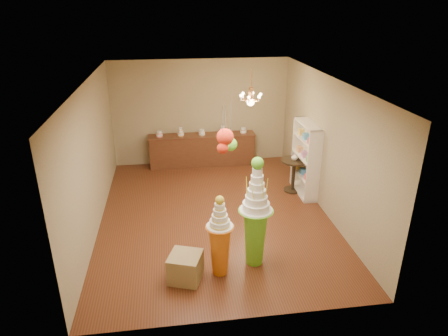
{
  "coord_description": "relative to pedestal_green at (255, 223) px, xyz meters",
  "views": [
    {
      "loc": [
        -0.89,
        -7.86,
        4.47
      ],
      "look_at": [
        0.22,
        0.0,
        1.12
      ],
      "focal_mm": 32.0,
      "sensor_mm": 36.0,
      "label": 1
    }
  ],
  "objects": [
    {
      "name": "pom_green_mid",
      "position": [
        -0.39,
        0.42,
        1.36
      ],
      "size": [
        0.23,
        0.23,
        0.94
      ],
      "color": "#3E352D",
      "rests_on": "ceiling"
    },
    {
      "name": "ceiling",
      "position": [
        -0.52,
        1.88,
        2.18
      ],
      "size": [
        6.5,
        6.5,
        0.0
      ],
      "primitive_type": "plane",
      "rotation": [
        3.14,
        0.0,
        0.0
      ],
      "color": "white",
      "rests_on": "ground"
    },
    {
      "name": "wall_left",
      "position": [
        -3.02,
        1.88,
        0.68
      ],
      "size": [
        0.04,
        6.5,
        3.0
      ],
      "primitive_type": "cube",
      "color": "#9B8C69",
      "rests_on": "ground"
    },
    {
      "name": "shelving_unit",
      "position": [
        1.82,
        2.68,
        0.08
      ],
      "size": [
        0.33,
        1.2,
        1.8
      ],
      "color": "white",
      "rests_on": "floor"
    },
    {
      "name": "burlap_riser",
      "position": [
        -1.27,
        -0.3,
        -0.58
      ],
      "size": [
        0.67,
        0.67,
        0.48
      ],
      "primitive_type": "cube",
      "rotation": [
        0.0,
        0.0,
        -0.34
      ],
      "color": "#978052",
      "rests_on": "floor"
    },
    {
      "name": "round_table",
      "position": [
        1.58,
        2.8,
        -0.28
      ],
      "size": [
        0.66,
        0.66,
        0.84
      ],
      "rotation": [
        0.0,
        0.0,
        -0.02
      ],
      "color": "black",
      "rests_on": "floor"
    },
    {
      "name": "wall_front",
      "position": [
        -0.52,
        -1.37,
        0.68
      ],
      "size": [
        5.0,
        0.04,
        3.0
      ],
      "primitive_type": "cube",
      "color": "#9B8C69",
      "rests_on": "ground"
    },
    {
      "name": "chandelier",
      "position": [
        0.51,
        3.09,
        1.48
      ],
      "size": [
        0.64,
        0.64,
        0.85
      ],
      "rotation": [
        0.0,
        0.0,
        0.14
      ],
      "color": "#D58A4B",
      "rests_on": "ceiling"
    },
    {
      "name": "pedestal_green",
      "position": [
        0.0,
        0.0,
        0.0
      ],
      "size": [
        0.63,
        0.63,
        2.08
      ],
      "rotation": [
        0.0,
        0.0,
        -0.08
      ],
      "color": "#65C12B",
      "rests_on": "floor"
    },
    {
      "name": "pedestal_orange",
      "position": [
        -0.66,
        -0.21,
        -0.22
      ],
      "size": [
        0.56,
        0.56,
        1.52
      ],
      "rotation": [
        0.0,
        0.0,
        0.26
      ],
      "color": "orange",
      "rests_on": "floor"
    },
    {
      "name": "wall_back",
      "position": [
        -0.52,
        5.13,
        0.68
      ],
      "size": [
        5.0,
        0.04,
        3.0
      ],
      "primitive_type": "cube",
      "color": "#9B8C69",
      "rests_on": "ground"
    },
    {
      "name": "pom_red_right",
      "position": [
        -0.6,
        -0.15,
        1.5
      ],
      "size": [
        0.18,
        0.18,
        0.77
      ],
      "color": "#3E352D",
      "rests_on": "ceiling"
    },
    {
      "name": "wall_right",
      "position": [
        1.98,
        1.88,
        0.68
      ],
      "size": [
        0.04,
        6.5,
        3.0
      ],
      "primitive_type": "cube",
      "color": "#9B8C69",
      "rests_on": "ground"
    },
    {
      "name": "sideboard",
      "position": [
        -0.52,
        4.85,
        -0.35
      ],
      "size": [
        3.04,
        0.54,
        1.16
      ],
      "color": "#512B19",
      "rests_on": "floor"
    },
    {
      "name": "vase",
      "position": [
        1.58,
        2.8,
        0.1
      ],
      "size": [
        0.19,
        0.19,
        0.17
      ],
      "primitive_type": "imported",
      "rotation": [
        0.0,
        0.0,
        0.17
      ],
      "color": "white",
      "rests_on": "round_table"
    },
    {
      "name": "pom_red_left",
      "position": [
        -0.56,
        -0.09,
        1.66
      ],
      "size": [
        0.27,
        0.27,
        0.65
      ],
      "color": "#3E352D",
      "rests_on": "ceiling"
    },
    {
      "name": "floor",
      "position": [
        -0.52,
        1.88,
        -0.82
      ],
      "size": [
        6.5,
        6.5,
        0.0
      ],
      "primitive_type": "plane",
      "color": "#532916",
      "rests_on": "ground"
    }
  ]
}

